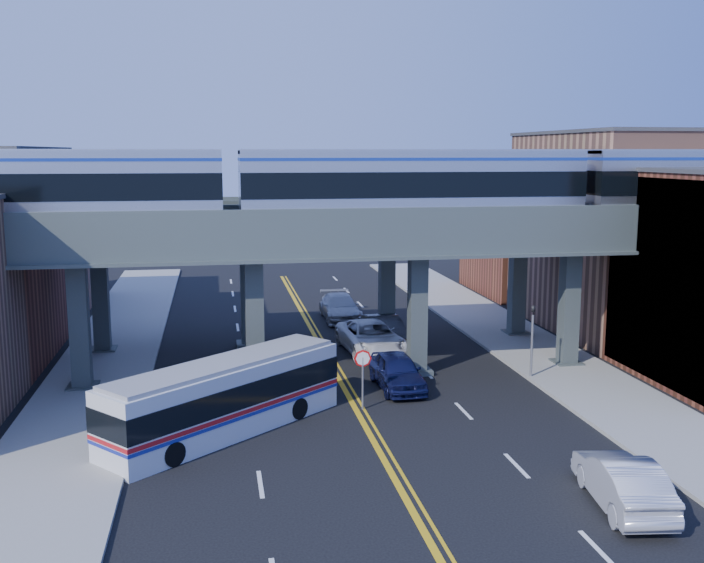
{
  "coord_description": "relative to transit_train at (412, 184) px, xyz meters",
  "views": [
    {
      "loc": [
        -5.77,
        -28.77,
        10.93
      ],
      "look_at": [
        0.74,
        8.12,
        4.73
      ],
      "focal_mm": 40.0,
      "sensor_mm": 36.0,
      "label": 1
    }
  ],
  "objects": [
    {
      "name": "ground",
      "position": [
        -3.63,
        -8.0,
        -9.41
      ],
      "size": [
        120.0,
        120.0,
        0.0
      ],
      "primitive_type": "plane",
      "color": "black",
      "rests_on": "ground"
    },
    {
      "name": "sidewalk_west",
      "position": [
        -15.13,
        2.0,
        -9.33
      ],
      "size": [
        5.0,
        70.0,
        0.16
      ],
      "primitive_type": "cube",
      "color": "gray",
      "rests_on": "ground"
    },
    {
      "name": "sidewalk_east",
      "position": [
        7.87,
        2.0,
        -9.33
      ],
      "size": [
        5.0,
        70.0,
        0.16
      ],
      "primitive_type": "cube",
      "color": "gray",
      "rests_on": "ground"
    },
    {
      "name": "building_west_c",
      "position": [
        -22.13,
        21.0,
        -5.41
      ],
      "size": [
        8.0,
        10.0,
        8.0
      ],
      "primitive_type": "cube",
      "color": "#91604B",
      "rests_on": "ground"
    },
    {
      "name": "building_east_b",
      "position": [
        14.87,
        8.0,
        -3.41
      ],
      "size": [
        8.0,
        14.0,
        12.0
      ],
      "primitive_type": "cube",
      "color": "#91604B",
      "rests_on": "ground"
    },
    {
      "name": "building_east_c",
      "position": [
        14.87,
        21.0,
        -4.91
      ],
      "size": [
        8.0,
        10.0,
        9.0
      ],
      "primitive_type": "cube",
      "color": "brown",
      "rests_on": "ground"
    },
    {
      "name": "mural_panel",
      "position": [
        10.92,
        -4.0,
        -4.66
      ],
      "size": [
        0.1,
        9.5,
        9.5
      ],
      "primitive_type": "cube",
      "color": "teal",
      "rests_on": "ground"
    },
    {
      "name": "elevated_viaduct_near",
      "position": [
        -3.63,
        0.0,
        -2.94
      ],
      "size": [
        52.0,
        3.6,
        7.4
      ],
      "color": "#3E4847",
      "rests_on": "ground"
    },
    {
      "name": "elevated_viaduct_far",
      "position": [
        -3.63,
        7.0,
        -2.94
      ],
      "size": [
        52.0,
        3.6,
        7.4
      ],
      "color": "#3E4847",
      "rests_on": "ground"
    },
    {
      "name": "transit_train",
      "position": [
        0.0,
        0.0,
        0.0
      ],
      "size": [
        50.79,
        3.19,
        3.72
      ],
      "color": "black",
      "rests_on": "elevated_viaduct_near"
    },
    {
      "name": "stop_sign",
      "position": [
        -3.33,
        -5.0,
        -7.65
      ],
      "size": [
        0.76,
        0.09,
        2.63
      ],
      "color": "slate",
      "rests_on": "ground"
    },
    {
      "name": "traffic_signal",
      "position": [
        5.57,
        -2.0,
        -7.11
      ],
      "size": [
        0.15,
        0.18,
        4.1
      ],
      "color": "slate",
      "rests_on": "ground"
    },
    {
      "name": "transit_bus",
      "position": [
        -9.16,
        -6.87,
        -7.99
      ],
      "size": [
        9.67,
        8.79,
        2.76
      ],
      "rotation": [
        0.0,
        0.0,
        0.71
      ],
      "color": "silver",
      "rests_on": "ground"
    },
    {
      "name": "car_lane_a",
      "position": [
        -1.18,
        -2.3,
        -8.58
      ],
      "size": [
        2.08,
        4.9,
        1.65
      ],
      "primitive_type": "imported",
      "rotation": [
        0.0,
        0.0,
        0.03
      ],
      "color": "#111540",
      "rests_on": "ground"
    },
    {
      "name": "car_lane_b",
      "position": [
        -0.0,
        5.8,
        -8.57
      ],
      "size": [
        2.27,
        5.27,
        1.69
      ],
      "primitive_type": "imported",
      "rotation": [
        0.0,
        0.0,
        0.1
      ],
      "color": "#2F3032",
      "rests_on": "ground"
    },
    {
      "name": "car_lane_c",
      "position": [
        -1.08,
        4.3,
        -8.55
      ],
      "size": [
        3.34,
        6.42,
        1.73
      ],
      "primitive_type": "imported",
      "rotation": [
        0.0,
        0.0,
        0.08
      ],
      "color": "white",
      "rests_on": "ground"
    },
    {
      "name": "car_lane_d",
      "position": [
        -1.38,
        13.16,
        -8.59
      ],
      "size": [
        2.3,
        5.64,
        1.64
      ],
      "primitive_type": "imported",
      "rotation": [
        0.0,
        0.0,
        -0.0
      ],
      "color": "#A5A6A9",
      "rests_on": "ground"
    },
    {
      "name": "car_parked_curb",
      "position": [
        2.89,
        -15.58,
        -8.6
      ],
      "size": [
        2.38,
        5.11,
        1.62
      ],
      "primitive_type": "imported",
      "rotation": [
        0.0,
        0.0,
        3.0
      ],
      "color": "silver",
      "rests_on": "ground"
    }
  ]
}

